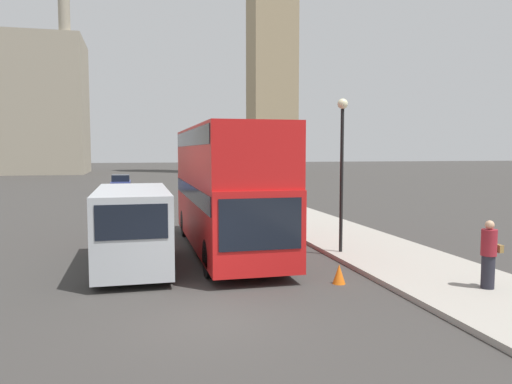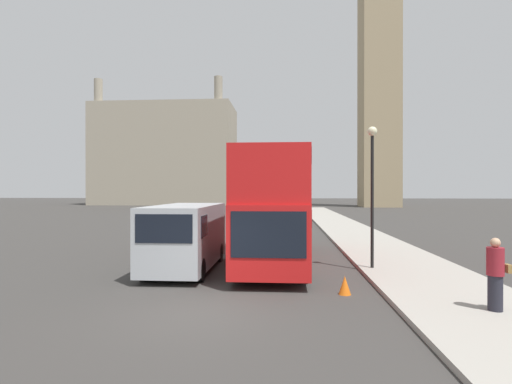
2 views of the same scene
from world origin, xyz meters
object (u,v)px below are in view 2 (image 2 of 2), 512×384
Objects in this scene: clock_tower at (379,22)px; red_double_decker_bus at (273,204)px; street_lamp at (372,174)px; pedestrian at (496,274)px; parked_sedan at (242,211)px; white_van at (185,235)px.

red_double_decker_bus is at bearing -106.98° from clock_tower.
red_double_decker_bus is 4.34m from street_lamp.
pedestrian reaches higher than parked_sedan.
white_van reaches higher than pedestrian.
clock_tower is 12.03× the size of white_van.
pedestrian is at bearing -74.46° from parked_sedan.
red_double_decker_bus is 4.09m from white_van.
red_double_decker_bus is 5.93× the size of pedestrian.
red_double_decker_bus is 29.58m from parked_sedan.
clock_tower reaches higher than pedestrian.
white_van is at bearing -177.52° from street_lamp.
clock_tower is at bearing 73.02° from red_double_decker_bus.
street_lamp is (-14.46, -61.52, -31.21)m from clock_tower.
white_van is 31.29m from parked_sedan.
street_lamp is at bearing 108.91° from pedestrian.
parked_sedan is at bearing 105.54° from pedestrian.
clock_tower reaches higher than parked_sedan.
red_double_decker_bus is 9.12m from pedestrian.
clock_tower is 12.78× the size of street_lamp.
street_lamp is at bearing -103.23° from clock_tower.
clock_tower reaches higher than red_double_decker_bus.
white_van is (-21.56, -61.83, -33.55)m from clock_tower.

